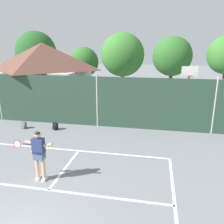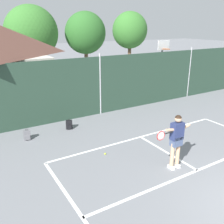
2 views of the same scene
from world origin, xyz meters
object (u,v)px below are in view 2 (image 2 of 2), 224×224
(tennis_player, at_px, (176,137))
(backpack_black, at_px, (69,125))
(tennis_ball, at_px, (105,154))
(backpack_grey, at_px, (27,135))
(basketball_hoop, at_px, (162,60))

(tennis_player, bearing_deg, backpack_black, 109.06)
(tennis_ball, relative_size, backpack_grey, 0.14)
(basketball_hoop, height_order, backpack_grey, basketball_hoop)
(tennis_ball, xyz_separation_m, backpack_grey, (-2.10, 2.78, 0.16))
(backpack_grey, bearing_deg, tennis_ball, -52.94)
(tennis_player, distance_m, tennis_ball, 2.69)
(basketball_hoop, relative_size, backpack_black, 7.67)
(basketball_hoop, distance_m, tennis_player, 9.28)
(backpack_grey, distance_m, backpack_black, 1.92)
(tennis_player, distance_m, backpack_grey, 6.02)
(backpack_black, bearing_deg, backpack_grey, -175.29)
(basketball_hoop, bearing_deg, backpack_black, -162.97)
(basketball_hoop, relative_size, backpack_grey, 7.67)
(tennis_player, bearing_deg, backpack_grey, 127.24)
(tennis_player, relative_size, backpack_black, 4.01)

